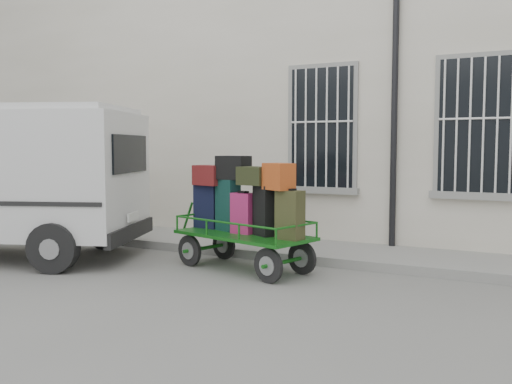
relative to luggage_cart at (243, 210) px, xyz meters
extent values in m
plane|color=slate|center=(0.79, -0.62, -0.93)|extent=(80.00, 80.00, 0.00)
cube|color=beige|center=(0.79, 4.88, 2.07)|extent=(24.00, 5.00, 6.00)
cylinder|color=black|center=(1.74, 2.30, 1.87)|extent=(0.11, 0.11, 5.60)
cube|color=black|center=(0.39, 2.36, 1.32)|extent=(1.20, 0.08, 2.20)
cube|color=gray|center=(0.39, 2.34, 0.16)|extent=(1.45, 0.22, 0.12)
cube|color=black|center=(3.09, 2.36, 1.32)|extent=(1.20, 0.08, 2.20)
cube|color=gray|center=(3.09, 2.34, 0.16)|extent=(1.45, 0.22, 0.12)
cube|color=gray|center=(0.79, 1.58, -0.85)|extent=(24.00, 1.70, 0.15)
cylinder|color=black|center=(-0.88, -0.17, -0.68)|extent=(0.49, 0.19, 0.50)
cylinder|color=gray|center=(-0.88, -0.17, -0.68)|extent=(0.29, 0.16, 0.27)
cylinder|color=black|center=(-0.68, 0.55, -0.68)|extent=(0.49, 0.19, 0.50)
cylinder|color=gray|center=(-0.68, 0.55, -0.68)|extent=(0.29, 0.16, 0.27)
cylinder|color=black|center=(0.74, -0.63, -0.68)|extent=(0.49, 0.19, 0.50)
cylinder|color=gray|center=(0.74, -0.63, -0.68)|extent=(0.29, 0.16, 0.27)
cylinder|color=black|center=(0.94, 0.09, -0.68)|extent=(0.49, 0.19, 0.50)
cylinder|color=gray|center=(0.94, 0.09, -0.68)|extent=(0.29, 0.16, 0.27)
cube|color=#176518|center=(0.03, -0.04, -0.38)|extent=(2.37, 1.55, 0.05)
cylinder|color=#176518|center=(-1.26, 0.32, -0.24)|extent=(0.29, 0.12, 0.56)
cube|color=black|center=(-0.79, 0.26, 0.00)|extent=(0.47, 0.33, 0.71)
cube|color=black|center=(-0.79, 0.26, 0.36)|extent=(0.20, 0.18, 0.03)
cube|color=black|center=(-0.34, 0.11, 0.05)|extent=(0.45, 0.35, 0.81)
cube|color=black|center=(-0.34, 0.11, 0.47)|extent=(0.18, 0.15, 0.03)
cube|color=#951B59|center=(0.02, -0.03, -0.05)|extent=(0.37, 0.27, 0.62)
cube|color=black|center=(0.02, -0.03, 0.28)|extent=(0.16, 0.15, 0.03)
cube|color=black|center=(0.42, -0.07, 0.02)|extent=(0.43, 0.39, 0.75)
cube|color=black|center=(0.42, -0.07, 0.41)|extent=(0.17, 0.16, 0.03)
cube|color=#2F3118|center=(0.88, -0.23, -0.01)|extent=(0.41, 0.31, 0.71)
cube|color=black|center=(0.88, -0.23, 0.36)|extent=(0.18, 0.16, 0.03)
cube|color=#5F1B13|center=(-0.73, 0.15, 0.51)|extent=(0.54, 0.37, 0.32)
cube|color=black|center=(-0.25, 0.13, 0.64)|extent=(0.56, 0.36, 0.37)
cube|color=#262C16|center=(0.22, -0.06, 0.53)|extent=(0.51, 0.42, 0.28)
cube|color=#9F411C|center=(0.69, -0.19, 0.54)|extent=(0.53, 0.46, 0.39)
cube|color=black|center=(-1.98, -0.27, 0.85)|extent=(0.60, 1.49, 0.62)
cube|color=black|center=(-1.99, -0.27, -0.44)|extent=(0.84, 1.99, 0.25)
cube|color=white|center=(-1.95, -0.25, -0.19)|extent=(0.20, 0.46, 0.14)
cylinder|color=black|center=(-2.42, -1.54, -0.55)|extent=(0.80, 0.50, 0.77)
cylinder|color=black|center=(-3.15, 0.40, -0.55)|extent=(0.80, 0.50, 0.77)
camera|label=1|loc=(4.17, -7.66, 0.97)|focal=40.00mm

